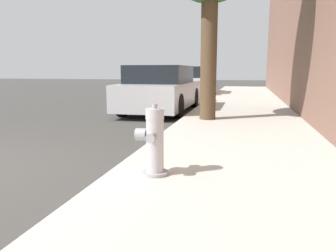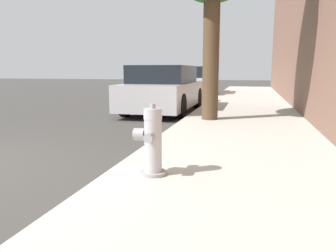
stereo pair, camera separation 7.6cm
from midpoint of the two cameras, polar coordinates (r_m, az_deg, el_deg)
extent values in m
cube|color=beige|center=(3.27, 11.68, -11.56)|extent=(2.72, 40.00, 0.16)
cylinder|color=#97979C|center=(3.52, -1.95, -8.13)|extent=(0.28, 0.28, 0.04)
cylinder|color=#B2B2B7|center=(3.44, -1.98, -3.40)|extent=(0.18, 0.18, 0.56)
cylinder|color=#B2B2B7|center=(3.38, -2.02, 2.14)|extent=(0.19, 0.19, 0.11)
cylinder|color=#97979C|center=(3.37, -2.02, 3.49)|extent=(0.05, 0.05, 0.05)
cylinder|color=#97979C|center=(3.29, -2.68, -2.03)|extent=(0.10, 0.10, 0.10)
cylinder|color=#97979C|center=(3.55, -1.36, -1.14)|extent=(0.10, 0.10, 0.10)
cylinder|color=#97979C|center=(3.46, -4.36, -1.45)|extent=(0.12, 0.13, 0.13)
cube|color=#B7B7BC|center=(10.03, -0.28, 5.58)|extent=(1.71, 4.38, 0.70)
cube|color=black|center=(9.84, -0.54, 9.01)|extent=(1.58, 2.41, 0.50)
cylinder|color=black|center=(11.56, -2.32, 5.10)|extent=(0.20, 0.66, 0.66)
cylinder|color=black|center=(11.22, 5.34, 4.93)|extent=(0.20, 0.66, 0.66)
cylinder|color=black|center=(9.00, -7.28, 3.73)|extent=(0.20, 0.66, 0.66)
cylinder|color=black|center=(8.55, 2.47, 3.49)|extent=(0.20, 0.66, 0.66)
cube|color=silver|center=(16.37, 5.26, 7.18)|extent=(1.67, 3.93, 0.71)
cube|color=black|center=(16.20, 5.21, 9.34)|extent=(1.53, 2.16, 0.52)
cylinder|color=black|center=(17.71, 3.46, 6.76)|extent=(0.20, 0.70, 0.70)
cylinder|color=black|center=(17.49, 8.35, 6.64)|extent=(0.20, 0.70, 0.70)
cylinder|color=black|center=(15.33, 1.73, 6.32)|extent=(0.20, 0.70, 0.70)
cylinder|color=black|center=(15.07, 7.36, 6.19)|extent=(0.20, 0.70, 0.70)
cylinder|color=brown|center=(7.42, 7.79, 12.63)|extent=(0.36, 0.36, 2.97)
camera|label=1|loc=(0.04, -89.53, 0.08)|focal=35.00mm
camera|label=2|loc=(0.04, 90.47, -0.08)|focal=35.00mm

